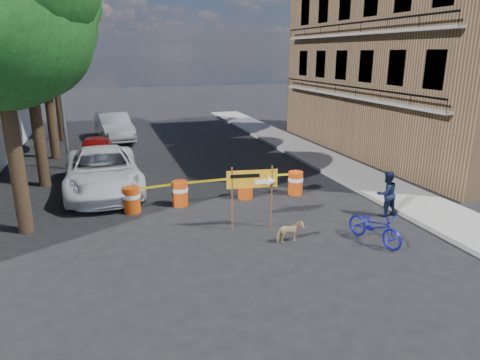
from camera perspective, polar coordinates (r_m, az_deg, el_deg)
ground at (r=13.37m, az=2.30°, el=-6.62°), size 120.00×120.00×0.00m
sidewalk_east at (r=21.06m, az=12.69°, el=1.89°), size 2.40×40.00×0.15m
apartment_building at (r=25.42m, az=23.11°, el=16.97°), size 8.00×16.00×12.00m
tree_mid_a at (r=18.73m, az=-26.60°, el=17.19°), size 5.25×5.00×8.68m
tree_mid_b at (r=23.72m, az=-25.06°, el=18.62°), size 5.67×5.40×9.62m
tree_far at (r=28.67m, az=-23.77°, el=17.15°), size 5.04×4.80×8.84m
streetlamp at (r=21.13m, az=-22.87°, el=12.91°), size 1.25×0.18×8.00m
barrel_far_left at (r=15.05m, az=-14.24°, el=-2.53°), size 0.58×0.58×0.90m
barrel_mid_left at (r=15.41m, az=-8.01°, el=-1.71°), size 0.58×0.58×0.90m
barrel_mid_right at (r=16.02m, az=0.70°, el=-0.84°), size 0.58×0.58×0.90m
barrel_far_right at (r=16.62m, az=7.40°, el=-0.33°), size 0.58×0.58×0.90m
detour_sign at (r=12.97m, az=2.57°, el=-0.43°), size 1.55×0.39×2.01m
pedestrian at (r=15.02m, az=18.94°, el=-1.74°), size 0.80×0.65×1.55m
bicycle at (r=12.77m, az=17.70°, el=-4.08°), size 0.90×1.12×1.86m
dog at (r=12.45m, az=6.69°, el=-6.92°), size 0.78×0.39×0.65m
suv_white at (r=17.57m, az=-17.85°, el=1.17°), size 2.97×6.13×1.68m
sedan_red at (r=22.19m, az=-18.74°, el=3.73°), size 1.87×4.02×1.33m
sedan_silver at (r=28.05m, az=-16.46°, el=6.83°), size 2.42×5.30×1.68m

